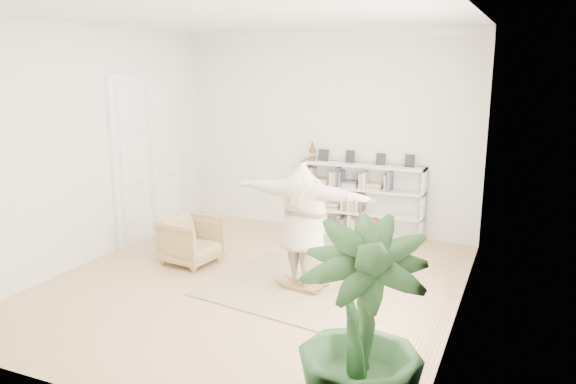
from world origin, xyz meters
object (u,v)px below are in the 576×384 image
object	(u,v)px
person	(303,222)
armchair	(191,241)
houseplant	(360,334)
bookshelf	(362,201)
rocker_board	(303,285)

from	to	relation	value
person	armchair	bearing A→B (deg)	-0.11
houseplant	person	bearing A→B (deg)	120.63
armchair	person	xyz separation A→B (m)	(1.98, -0.30, 0.61)
armchair	person	world-z (taller)	person
bookshelf	rocker_board	world-z (taller)	bookshelf
bookshelf	rocker_board	distance (m)	2.77
armchair	person	size ratio (longest dim) A/B	0.38
person	houseplant	xyz separation A→B (m)	(1.57, -2.65, -0.05)
bookshelf	armchair	size ratio (longest dim) A/B	2.80
armchair	person	distance (m)	2.10
person	houseplant	distance (m)	3.08
bookshelf	armchair	xyz separation A→B (m)	(-2.00, -2.42, -0.28)
rocker_board	houseplant	size ratio (longest dim) A/B	0.29
rocker_board	person	xyz separation A→B (m)	(0.00, 0.00, 0.90)
bookshelf	armchair	distance (m)	3.15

